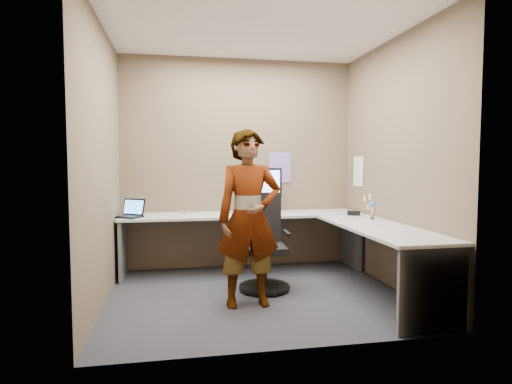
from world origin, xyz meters
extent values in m
plane|color=#26272B|center=(0.00, 0.00, 0.00)|extent=(3.00, 3.00, 0.00)
plane|color=brown|center=(0.00, 1.30, 1.35)|extent=(3.00, 0.00, 3.00)
plane|color=brown|center=(1.50, 0.00, 1.35)|extent=(0.00, 2.70, 2.70)
plane|color=brown|center=(-1.50, 0.00, 1.35)|extent=(0.00, 2.70, 2.70)
plane|color=white|center=(0.00, 0.00, 2.70)|extent=(3.00, 3.00, 0.00)
cube|color=#A7A7A7|center=(0.00, 0.98, 0.71)|extent=(2.96, 0.65, 0.03)
cube|color=#A7A7A7|center=(1.18, -0.32, 0.71)|extent=(0.65, 1.91, 0.03)
cube|color=#59595B|center=(-1.44, 0.98, 0.35)|extent=(0.04, 0.60, 0.70)
cube|color=#59595B|center=(1.44, 0.98, 0.35)|extent=(0.04, 0.60, 0.70)
cube|color=#59595B|center=(1.18, -1.24, 0.35)|extent=(0.60, 0.04, 0.70)
cube|color=#B52612|center=(0.24, 1.00, 0.76)|extent=(0.35, 0.27, 0.07)
cube|color=black|center=(0.24, 1.00, 0.80)|extent=(0.23, 0.17, 0.02)
cube|color=black|center=(0.24, 1.02, 0.88)|extent=(0.06, 0.05, 0.13)
cube|color=black|center=(0.24, 1.02, 1.12)|extent=(0.53, 0.08, 0.35)
cube|color=#90C1F8|center=(0.24, 1.00, 1.12)|extent=(0.47, 0.05, 0.30)
cube|color=black|center=(-1.36, 0.86, 0.74)|extent=(0.36, 0.34, 0.02)
cube|color=black|center=(-1.30, 0.95, 0.84)|extent=(0.28, 0.21, 0.19)
cube|color=#4596DC|center=(-1.30, 0.95, 0.84)|extent=(0.24, 0.18, 0.16)
cube|color=#B7B7BC|center=(-0.70, 1.07, 0.75)|extent=(0.12, 0.08, 0.04)
sphere|color=red|center=(-0.70, 1.06, 0.78)|extent=(0.04, 0.04, 0.04)
cone|color=white|center=(0.32, 0.77, 0.76)|extent=(0.10, 0.10, 0.06)
cube|color=black|center=(1.28, 0.55, 0.76)|extent=(0.15, 0.10, 0.05)
cylinder|color=brown|center=(1.32, 0.14, 0.75)|extent=(0.05, 0.05, 0.04)
cylinder|color=#338C3F|center=(1.32, 0.14, 0.84)|extent=(0.01, 0.01, 0.14)
sphere|color=#3E7FDB|center=(1.32, 0.14, 0.91)|extent=(0.07, 0.07, 0.07)
cube|color=#846BB7|center=(0.55, 1.29, 1.30)|extent=(0.30, 0.01, 0.40)
cube|color=white|center=(1.49, 0.90, 1.25)|extent=(0.01, 0.28, 0.38)
cube|color=#F2E059|center=(1.49, 0.55, 0.95)|extent=(0.01, 0.07, 0.07)
cube|color=pink|center=(1.49, 0.60, 0.82)|extent=(0.01, 0.07, 0.07)
cube|color=pink|center=(1.49, 0.48, 0.80)|extent=(0.01, 0.07, 0.07)
cube|color=#F2E059|center=(1.49, 0.70, 0.92)|extent=(0.01, 0.07, 0.07)
cylinder|color=black|center=(0.10, 0.15, 0.04)|extent=(0.54, 0.54, 0.04)
cylinder|color=black|center=(0.10, 0.15, 0.25)|extent=(0.06, 0.06, 0.39)
cube|color=black|center=(0.10, 0.15, 0.45)|extent=(0.48, 0.48, 0.07)
cube|color=black|center=(0.12, 0.36, 0.77)|extent=(0.43, 0.08, 0.53)
cube|color=black|center=(-0.14, 0.17, 0.62)|extent=(0.06, 0.29, 0.03)
cube|color=black|center=(0.34, 0.14, 0.62)|extent=(0.06, 0.29, 0.03)
imported|color=#999399|center=(-0.14, -0.28, 0.84)|extent=(0.63, 0.43, 1.68)
camera|label=1|loc=(-0.82, -4.24, 1.37)|focal=30.00mm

